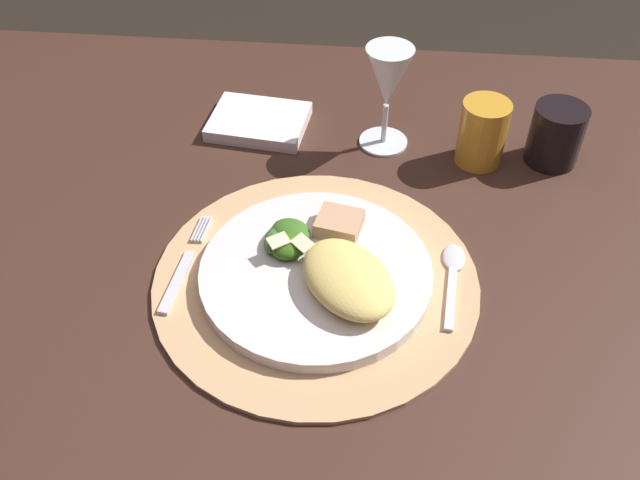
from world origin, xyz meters
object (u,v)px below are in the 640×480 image
Objects in this scene: dining_table at (276,325)px; napkin at (259,122)px; dark_tumbler at (556,135)px; fork at (184,266)px; amber_tumbler at (482,133)px; spoon at (453,270)px; wine_glass at (388,82)px; dinner_plate at (316,274)px.

dining_table is 0.30m from napkin.
dining_table is 0.47m from dark_tumbler.
amber_tumbler reaches higher than fork.
dining_table is at bearing -151.98° from dark_tumbler.
napkin is at bearing 171.20° from amber_tumbler.
spoon is at bearing -10.26° from dining_table.
fork is 0.37m from wine_glass.
wine_glass reaches higher than fork.
fork is 1.79× the size of amber_tumbler.
napkin reaches higher than spoon.
fork reaches higher than dining_table.
wine_glass reaches higher than napkin.
fork is at bearing -97.93° from napkin.
napkin is at bearing 174.76° from dark_tumbler.
dinner_plate is 1.95× the size of napkin.
napkin is at bearing 173.23° from wine_glass.
amber_tumbler is at bearing 51.16° from dinner_plate.
wine_glass is (0.18, -0.02, 0.09)m from napkin.
wine_glass reaches higher than spoon.
fork is 1.96× the size of dark_tumbler.
amber_tumbler is 1.10× the size of dark_tumbler.
dining_table is 17.53× the size of dark_tumbler.
amber_tumbler is at bearing -11.59° from wine_glass.
spoon is 1.46× the size of amber_tumbler.
spoon is (0.16, 0.03, -0.01)m from dinner_plate.
spoon is at bearing 9.35° from dinner_plate.
spoon is (0.32, 0.02, -0.00)m from fork.
dinner_plate is at bearing -45.96° from dining_table.
napkin is (-0.05, 0.23, 0.18)m from dining_table.
napkin is 0.42m from dark_tumbler.
fork is 1.19× the size of napkin.
fork is (-0.09, -0.06, 0.18)m from dining_table.
wine_glass is 0.15m from amber_tumbler.
dining_table is 5.48× the size of dinner_plate.
wine_glass is at bearing 50.67° from fork.
fork is 0.53m from dark_tumbler.
dinner_plate reaches higher than dining_table.
dining_table is 9.80× the size of wine_glass.
spoon is (0.22, -0.04, 0.18)m from dining_table.
dark_tumbler reaches higher than fork.
dining_table is at bearing 169.74° from spoon.
dining_table is 10.68× the size of napkin.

